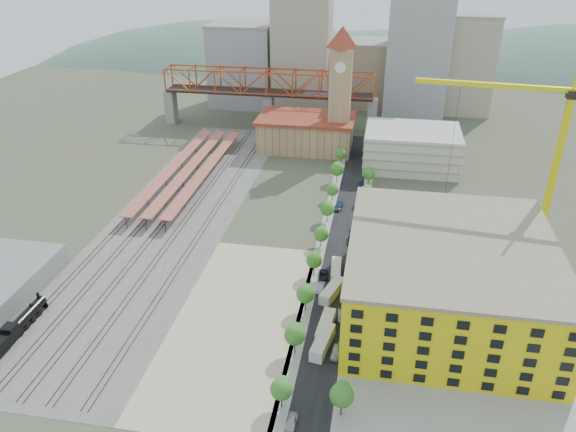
% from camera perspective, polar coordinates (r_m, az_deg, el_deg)
% --- Properties ---
extents(ground, '(400.00, 400.00, 0.00)m').
position_cam_1_polar(ground, '(154.16, -0.75, -3.68)').
color(ground, '#474C38').
rests_on(ground, ground).
extents(ballast_strip, '(36.00, 165.00, 0.06)m').
position_cam_1_polar(ballast_strip, '(178.05, -11.16, 0.28)').
color(ballast_strip, '#605E59').
rests_on(ballast_strip, ground).
extents(dirt_lot, '(28.00, 67.00, 0.06)m').
position_cam_1_polar(dirt_lot, '(129.56, -5.14, -10.56)').
color(dirt_lot, tan).
rests_on(dirt_lot, ground).
extents(street_asphalt, '(12.00, 170.00, 0.06)m').
position_cam_1_polar(street_asphalt, '(165.36, 5.67, -1.51)').
color(street_asphalt, black).
rests_on(street_asphalt, ground).
extents(sidewalk_west, '(3.00, 170.00, 0.04)m').
position_cam_1_polar(sidewalk_west, '(165.75, 3.78, -1.36)').
color(sidewalk_west, gray).
rests_on(sidewalk_west, ground).
extents(sidewalk_east, '(3.00, 170.00, 0.04)m').
position_cam_1_polar(sidewalk_east, '(165.16, 7.57, -1.67)').
color(sidewalk_east, gray).
rests_on(sidewalk_east, ground).
extents(construction_pad, '(50.00, 90.00, 0.06)m').
position_cam_1_polar(construction_pad, '(136.94, 16.71, -9.43)').
color(construction_pad, gray).
rests_on(construction_pad, ground).
extents(rail_tracks, '(26.56, 160.00, 0.18)m').
position_cam_1_polar(rail_tracks, '(178.62, -11.70, 0.36)').
color(rail_tracks, '#382B23').
rests_on(rail_tracks, ground).
extents(platform_canopies, '(16.00, 80.00, 4.12)m').
position_cam_1_polar(platform_canopies, '(201.46, -9.93, 4.90)').
color(platform_canopies, '#C15F4A').
rests_on(platform_canopies, ground).
extents(station_hall, '(38.00, 24.00, 13.10)m').
position_cam_1_polar(station_hall, '(225.95, 1.86, 8.50)').
color(station_hall, tan).
rests_on(station_hall, ground).
extents(clock_tower, '(12.00, 12.00, 52.00)m').
position_cam_1_polar(clock_tower, '(216.54, 5.37, 13.64)').
color(clock_tower, tan).
rests_on(clock_tower, ground).
extents(parking_garage, '(34.00, 26.00, 14.00)m').
position_cam_1_polar(parking_garage, '(212.83, 12.44, 6.76)').
color(parking_garage, silver).
rests_on(parking_garage, ground).
extents(truss_bridge, '(94.00, 9.60, 25.60)m').
position_cam_1_polar(truss_bridge, '(247.60, -2.02, 13.12)').
color(truss_bridge, gray).
rests_on(truss_bridge, ground).
extents(construction_building, '(44.60, 50.60, 18.80)m').
position_cam_1_polar(construction_building, '(131.31, 15.95, -6.06)').
color(construction_building, gold).
rests_on(construction_building, ground).
extents(street_trees, '(15.40, 124.40, 8.00)m').
position_cam_1_polar(street_trees, '(156.68, 5.36, -3.26)').
color(street_trees, '#327021').
rests_on(street_trees, ground).
extents(skyline, '(133.00, 46.00, 60.00)m').
position_cam_1_polar(skyline, '(278.53, 6.41, 15.40)').
color(skyline, '#9EA0A3').
rests_on(skyline, ground).
extents(distant_hills, '(647.00, 264.00, 227.00)m').
position_cam_1_polar(distant_hills, '(421.47, 12.03, 4.50)').
color(distant_hills, '#4C6B59').
rests_on(distant_hills, ground).
extents(locomotive, '(2.70, 20.79, 5.20)m').
position_cam_1_polar(locomotive, '(138.04, -25.61, -9.92)').
color(locomotive, black).
rests_on(locomotive, ground).
extents(tower_crane, '(49.33, 6.98, 52.77)m').
position_cam_1_polar(tower_crane, '(153.75, 24.79, 7.05)').
color(tower_crane, yellow).
rests_on(tower_crane, ground).
extents(site_trailer_a, '(4.51, 10.72, 2.85)m').
position_cam_1_polar(site_trailer_a, '(121.33, 3.53, -12.70)').
color(site_trailer_a, silver).
rests_on(site_trailer_a, ground).
extents(site_trailer_b, '(3.60, 10.38, 2.79)m').
position_cam_1_polar(site_trailer_b, '(125.61, 3.84, -11.11)').
color(site_trailer_b, silver).
rests_on(site_trailer_b, ground).
extents(site_trailer_c, '(5.51, 10.22, 2.71)m').
position_cam_1_polar(site_trailer_c, '(136.60, 4.50, -7.60)').
color(site_trailer_c, silver).
rests_on(site_trailer_c, ground).
extents(site_trailer_d, '(3.00, 9.36, 2.52)m').
position_cam_1_polar(site_trailer_d, '(144.68, 4.90, -5.47)').
color(site_trailer_d, silver).
rests_on(site_trailer_d, ground).
extents(car_0, '(1.95, 4.45, 1.49)m').
position_cam_1_polar(car_0, '(106.52, 0.34, -20.21)').
color(car_0, '#B8B8B8').
rests_on(car_0, ground).
extents(car_1, '(2.14, 4.81, 1.53)m').
position_cam_1_polar(car_1, '(138.56, 3.32, -7.29)').
color(car_1, gray).
rests_on(car_1, ground).
extents(car_2, '(2.72, 5.08, 1.36)m').
position_cam_1_polar(car_2, '(143.43, 3.61, -6.02)').
color(car_2, black).
rests_on(car_2, ground).
extents(car_3, '(2.96, 5.71, 1.58)m').
position_cam_1_polar(car_3, '(177.67, 5.11, 0.93)').
color(car_3, navy).
rests_on(car_3, ground).
extents(car_4, '(2.19, 4.80, 1.59)m').
position_cam_1_polar(car_4, '(120.07, 4.87, -13.65)').
color(car_4, silver).
rests_on(car_4, ground).
extents(car_5, '(1.94, 4.56, 1.46)m').
position_cam_1_polar(car_5, '(129.88, 5.43, -10.08)').
color(car_5, '#99999E').
rests_on(car_5, ground).
extents(car_6, '(2.69, 5.30, 1.44)m').
position_cam_1_polar(car_6, '(159.41, 6.56, -2.45)').
color(car_6, black).
rests_on(car_6, ground).
extents(car_7, '(2.47, 5.06, 1.42)m').
position_cam_1_polar(car_7, '(193.17, 7.37, 3.03)').
color(car_7, navy).
rests_on(car_7, ground).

